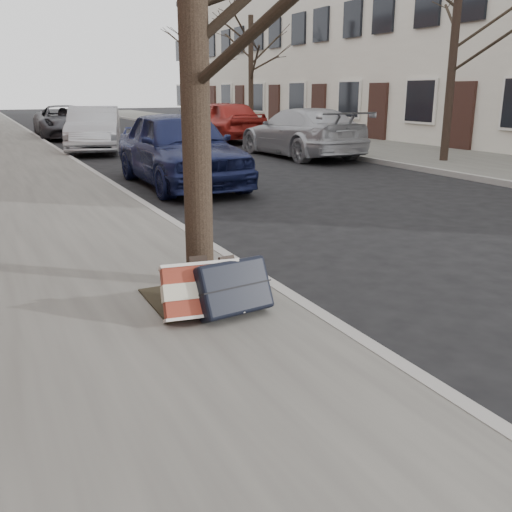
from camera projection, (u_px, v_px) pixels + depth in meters
name	position (u px, v px, depth m)	size (l,w,h in m)	color
ground	(476.00, 320.00, 4.75)	(120.00, 120.00, 0.00)	black
far_sidewalk	(316.00, 141.00, 20.96)	(4.00, 70.00, 0.12)	slate
house_far	(418.00, 45.00, 23.10)	(6.70, 40.00, 7.20)	beige
dirt_patch	(200.00, 298.00, 4.90)	(0.85, 0.85, 0.01)	black
suitcase_red	(201.00, 291.00, 4.41)	(0.59, 0.16, 0.43)	maroon
suitcase_navy	(232.00, 287.00, 4.47)	(0.60, 0.19, 0.43)	black
car_near_front	(180.00, 148.00, 11.26)	(1.76, 4.37, 1.49)	#171D49
car_near_mid	(94.00, 129.00, 17.51)	(1.45, 4.17, 1.37)	#B7BAC0
car_near_back	(65.00, 122.00, 22.56)	(2.12, 4.59, 1.28)	#37373D
car_far_front	(301.00, 132.00, 16.21)	(1.92, 4.72, 1.37)	#A3A4AA
car_far_back	(222.00, 121.00, 21.19)	(1.78, 4.42, 1.51)	maroon
tree_far_a	(453.00, 59.00, 13.90)	(0.20, 0.20, 4.93)	black
tree_far_b	(251.00, 75.00, 23.73)	(0.21, 0.21, 4.66)	black
tree_far_c	(197.00, 77.00, 29.16)	(0.22, 0.22, 4.73)	black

